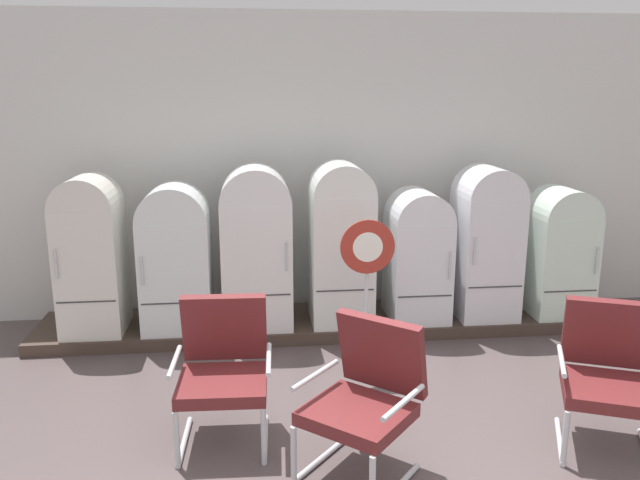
{
  "coord_description": "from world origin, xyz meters",
  "views": [
    {
      "loc": [
        -0.83,
        -3.28,
        2.5
      ],
      "look_at": [
        -0.17,
        2.75,
        1.03
      ],
      "focal_mm": 35.6,
      "sensor_mm": 36.0,
      "label": 1
    }
  ],
  "objects_px": {
    "refrigerator_0": "(91,250)",
    "refrigerator_5": "(486,237)",
    "armchair_left": "(223,364)",
    "sign_stand": "(366,298)",
    "refrigerator_4": "(418,251)",
    "armchair_center": "(366,393)",
    "armchair_right": "(609,370)",
    "refrigerator_6": "(560,248)",
    "refrigerator_2": "(256,242)",
    "refrigerator_3": "(341,238)",
    "refrigerator_1": "(175,254)"
  },
  "relations": [
    {
      "from": "armchair_left",
      "to": "sign_stand",
      "type": "height_order",
      "value": "sign_stand"
    },
    {
      "from": "refrigerator_0",
      "to": "refrigerator_3",
      "type": "bearing_deg",
      "value": 0.18
    },
    {
      "from": "armchair_left",
      "to": "refrigerator_4",
      "type": "bearing_deg",
      "value": 45.17
    },
    {
      "from": "refrigerator_5",
      "to": "sign_stand",
      "type": "xyz_separation_m",
      "value": [
        -1.44,
        -1.0,
        -0.27
      ]
    },
    {
      "from": "refrigerator_1",
      "to": "refrigerator_5",
      "type": "bearing_deg",
      "value": 0.7
    },
    {
      "from": "refrigerator_5",
      "to": "refrigerator_6",
      "type": "height_order",
      "value": "refrigerator_5"
    },
    {
      "from": "refrigerator_5",
      "to": "refrigerator_6",
      "type": "xyz_separation_m",
      "value": [
        0.8,
        -0.03,
        -0.13
      ]
    },
    {
      "from": "refrigerator_1",
      "to": "sign_stand",
      "type": "relative_size",
      "value": 1.04
    },
    {
      "from": "refrigerator_0",
      "to": "refrigerator_5",
      "type": "relative_size",
      "value": 0.98
    },
    {
      "from": "refrigerator_0",
      "to": "refrigerator_1",
      "type": "height_order",
      "value": "refrigerator_0"
    },
    {
      "from": "refrigerator_2",
      "to": "refrigerator_5",
      "type": "bearing_deg",
      "value": -0.23
    },
    {
      "from": "refrigerator_1",
      "to": "refrigerator_4",
      "type": "height_order",
      "value": "refrigerator_1"
    },
    {
      "from": "refrigerator_4",
      "to": "armchair_center",
      "type": "relative_size",
      "value": 1.31
    },
    {
      "from": "refrigerator_2",
      "to": "refrigerator_4",
      "type": "bearing_deg",
      "value": -0.12
    },
    {
      "from": "refrigerator_0",
      "to": "refrigerator_2",
      "type": "bearing_deg",
      "value": 0.74
    },
    {
      "from": "sign_stand",
      "to": "refrigerator_2",
      "type": "bearing_deg",
      "value": 132.92
    },
    {
      "from": "refrigerator_3",
      "to": "armchair_center",
      "type": "distance_m",
      "value": 2.52
    },
    {
      "from": "armchair_right",
      "to": "armchair_center",
      "type": "distance_m",
      "value": 1.77
    },
    {
      "from": "refrigerator_5",
      "to": "refrigerator_6",
      "type": "distance_m",
      "value": 0.81
    },
    {
      "from": "refrigerator_0",
      "to": "refrigerator_1",
      "type": "distance_m",
      "value": 0.82
    },
    {
      "from": "refrigerator_2",
      "to": "refrigerator_3",
      "type": "height_order",
      "value": "refrigerator_3"
    },
    {
      "from": "armchair_right",
      "to": "armchair_center",
      "type": "relative_size",
      "value": 1.0
    },
    {
      "from": "refrigerator_2",
      "to": "refrigerator_3",
      "type": "xyz_separation_m",
      "value": [
        0.86,
        -0.01,
        0.02
      ]
    },
    {
      "from": "refrigerator_5",
      "to": "refrigerator_1",
      "type": "bearing_deg",
      "value": -179.3
    },
    {
      "from": "refrigerator_1",
      "to": "refrigerator_5",
      "type": "relative_size",
      "value": 0.92
    },
    {
      "from": "refrigerator_4",
      "to": "armchair_left",
      "type": "xyz_separation_m",
      "value": [
        -1.93,
        -1.94,
        -0.28
      ]
    },
    {
      "from": "refrigerator_0",
      "to": "refrigerator_5",
      "type": "bearing_deg",
      "value": 0.16
    },
    {
      "from": "refrigerator_5",
      "to": "sign_stand",
      "type": "height_order",
      "value": "refrigerator_5"
    },
    {
      "from": "refrigerator_3",
      "to": "armchair_left",
      "type": "height_order",
      "value": "refrigerator_3"
    },
    {
      "from": "refrigerator_1",
      "to": "sign_stand",
      "type": "height_order",
      "value": "refrigerator_1"
    },
    {
      "from": "armchair_right",
      "to": "armchair_center",
      "type": "bearing_deg",
      "value": -175.3
    },
    {
      "from": "armchair_left",
      "to": "refrigerator_5",
      "type": "bearing_deg",
      "value": 36.09
    },
    {
      "from": "refrigerator_6",
      "to": "armchair_center",
      "type": "height_order",
      "value": "refrigerator_6"
    },
    {
      "from": "refrigerator_0",
      "to": "armchair_left",
      "type": "height_order",
      "value": "refrigerator_0"
    },
    {
      "from": "refrigerator_3",
      "to": "refrigerator_5",
      "type": "distance_m",
      "value": 1.53
    },
    {
      "from": "refrigerator_1",
      "to": "armchair_left",
      "type": "distance_m",
      "value": 2.0
    },
    {
      "from": "refrigerator_6",
      "to": "sign_stand",
      "type": "distance_m",
      "value": 2.45
    },
    {
      "from": "armchair_left",
      "to": "refrigerator_1",
      "type": "bearing_deg",
      "value": 105.6
    },
    {
      "from": "refrigerator_2",
      "to": "armchair_right",
      "type": "height_order",
      "value": "refrigerator_2"
    },
    {
      "from": "refrigerator_4",
      "to": "armchair_center",
      "type": "distance_m",
      "value": 2.69
    },
    {
      "from": "refrigerator_2",
      "to": "refrigerator_5",
      "type": "xyz_separation_m",
      "value": [
        2.39,
        -0.01,
        -0.01
      ]
    },
    {
      "from": "armchair_right",
      "to": "sign_stand",
      "type": "bearing_deg",
      "value": 138.34
    },
    {
      "from": "sign_stand",
      "to": "refrigerator_4",
      "type": "bearing_deg",
      "value": 54.53
    },
    {
      "from": "refrigerator_3",
      "to": "sign_stand",
      "type": "bearing_deg",
      "value": -85.13
    },
    {
      "from": "refrigerator_0",
      "to": "refrigerator_3",
      "type": "distance_m",
      "value": 2.47
    },
    {
      "from": "refrigerator_4",
      "to": "refrigerator_6",
      "type": "distance_m",
      "value": 1.53
    },
    {
      "from": "refrigerator_4",
      "to": "refrigerator_5",
      "type": "bearing_deg",
      "value": -0.49
    },
    {
      "from": "refrigerator_0",
      "to": "refrigerator_3",
      "type": "xyz_separation_m",
      "value": [
        2.47,
        0.01,
        0.05
      ]
    },
    {
      "from": "refrigerator_5",
      "to": "sign_stand",
      "type": "bearing_deg",
      "value": -145.19
    },
    {
      "from": "armchair_left",
      "to": "refrigerator_2",
      "type": "bearing_deg",
      "value": 82.19
    }
  ]
}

